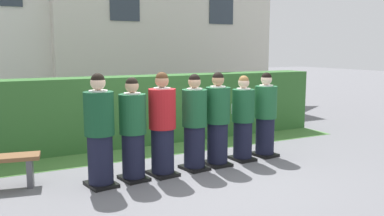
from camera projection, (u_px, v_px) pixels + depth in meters
name	position (u px, v px, depth m)	size (l,w,h in m)	color
ground_plane	(192.00, 169.00, 6.87)	(60.00, 60.00, 0.00)	slate
student_front_row_0	(100.00, 133.00, 5.91)	(0.46, 0.56, 1.68)	black
student_front_row_1	(133.00, 132.00, 6.21)	(0.44, 0.54, 1.60)	black
student_in_red_blazer	(162.00, 127.00, 6.44)	(0.46, 0.53, 1.67)	black
student_front_row_3	(194.00, 125.00, 6.76)	(0.45, 0.52, 1.62)	black
student_front_row_4	(218.00, 121.00, 7.01)	(0.42, 0.52, 1.63)	black
student_front_row_5	(243.00, 120.00, 7.34)	(0.40, 0.50, 1.55)	black
student_front_row_6	(265.00, 117.00, 7.63)	(0.43, 0.50, 1.59)	black
hedge	(145.00, 109.00, 8.71)	(8.53, 0.70, 1.46)	#33662D
lawn_strip	(159.00, 150.00, 8.12)	(8.53, 0.90, 0.01)	#477A38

